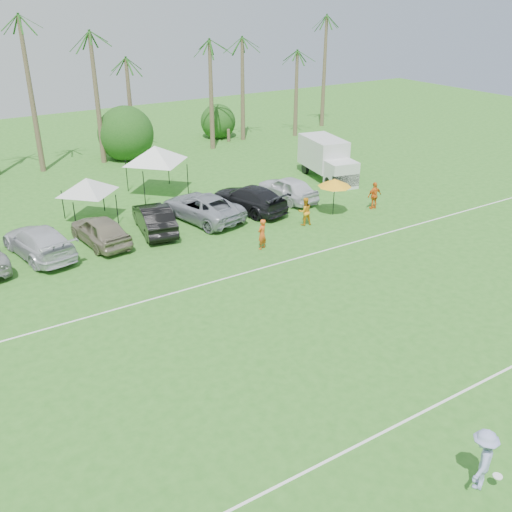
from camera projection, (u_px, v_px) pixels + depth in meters
ground at (405, 489)px, 16.09m from camera, size 120.00×120.00×0.00m
field_lines at (254, 351)px, 22.22m from camera, size 80.00×12.10×0.01m
palm_tree_5 at (37, 57)px, 41.66m from camera, size 2.40×2.40×9.90m
palm_tree_6 at (89, 42)px, 43.23m from camera, size 2.40×2.40×10.90m
palm_tree_7 at (138, 28)px, 44.80m from camera, size 2.40×2.40×11.90m
palm_tree_8 at (196, 59)px, 48.31m from camera, size 2.40×2.40×8.90m
palm_tree_9 at (246, 45)px, 50.36m from camera, size 2.40×2.40×9.90m
palm_tree_10 at (293, 33)px, 52.41m from camera, size 2.40×2.40×10.90m
palm_tree_11 at (327, 21)px, 53.98m from camera, size 2.40×2.40×11.90m
bush_tree_2 at (120, 133)px, 48.10m from camera, size 4.00×4.00×4.00m
bush_tree_3 at (223, 120)px, 52.94m from camera, size 4.00×4.00×4.00m
sideline_player_a at (262, 234)px, 30.70m from camera, size 0.72×0.61×1.69m
sideline_player_b at (305, 211)px, 33.84m from camera, size 0.95×0.81×1.71m
sideline_player_c at (374, 196)px, 36.35m from camera, size 1.05×0.48×1.76m
box_truck at (327, 158)px, 41.82m from camera, size 3.11×5.96×2.92m
canopy_tent_left at (86, 178)px, 33.62m from camera, size 3.91×3.91×3.17m
canopy_tent_right at (154, 146)px, 38.04m from camera, size 4.81×4.81×3.90m
market_umbrella at (335, 183)px, 34.86m from camera, size 2.08×2.08×2.32m
frisbee_player at (482, 459)px, 15.80m from camera, size 1.45×1.19×1.95m
parked_car_3 at (39, 242)px, 29.90m from camera, size 3.23×5.87×1.61m
parked_car_4 at (100, 230)px, 31.30m from camera, size 2.45×4.92×1.61m
parked_car_5 at (154, 218)px, 32.93m from camera, size 2.53×5.11×1.61m
parked_car_6 at (202, 207)px, 34.68m from camera, size 3.87×6.24×1.61m
parked_car_7 at (249, 198)px, 36.08m from camera, size 3.42×5.91×1.61m
parked_car_8 at (287, 188)px, 37.89m from camera, size 2.32×4.88×1.61m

